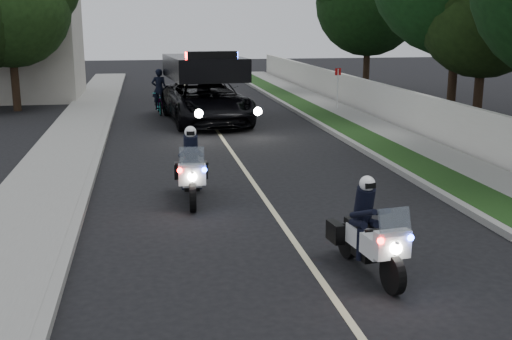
# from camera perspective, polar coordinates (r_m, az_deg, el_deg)

# --- Properties ---
(ground) EXTENTS (120.00, 120.00, 0.00)m
(ground) POSITION_cam_1_polar(r_m,az_deg,el_deg) (10.51, 5.44, -9.24)
(ground) COLOR black
(ground) RESTS_ON ground
(curb_right) EXTENTS (0.20, 60.00, 0.15)m
(curb_right) POSITION_cam_1_polar(r_m,az_deg,el_deg) (20.86, 9.01, 2.26)
(curb_right) COLOR gray
(curb_right) RESTS_ON ground
(grass_verge) EXTENTS (1.20, 60.00, 0.16)m
(grass_verge) POSITION_cam_1_polar(r_m,az_deg,el_deg) (21.10, 10.81, 2.32)
(grass_verge) COLOR #193814
(grass_verge) RESTS_ON ground
(sidewalk_right) EXTENTS (1.40, 60.00, 0.16)m
(sidewalk_right) POSITION_cam_1_polar(r_m,az_deg,el_deg) (21.59, 14.04, 2.40)
(sidewalk_right) COLOR gray
(sidewalk_right) RESTS_ON ground
(property_wall) EXTENTS (0.22, 60.00, 1.50)m
(property_wall) POSITION_cam_1_polar(r_m,az_deg,el_deg) (21.90, 16.53, 4.19)
(property_wall) COLOR beige
(property_wall) RESTS_ON ground
(curb_left) EXTENTS (0.20, 60.00, 0.15)m
(curb_left) POSITION_cam_1_polar(r_m,az_deg,el_deg) (19.78, -14.08, 1.42)
(curb_left) COLOR gray
(curb_left) RESTS_ON ground
(sidewalk_left) EXTENTS (2.00, 60.00, 0.16)m
(sidewalk_left) POSITION_cam_1_polar(r_m,az_deg,el_deg) (19.89, -17.24, 1.29)
(sidewalk_left) COLOR gray
(sidewalk_left) RESTS_ON ground
(lane_marking) EXTENTS (0.12, 50.00, 0.01)m
(lane_marking) POSITION_cam_1_polar(r_m,az_deg,el_deg) (19.92, -2.23, 1.69)
(lane_marking) COLOR #BFB78C
(lane_marking) RESTS_ON ground
(police_moto_left) EXTENTS (0.82, 2.06, 1.72)m
(police_moto_left) POSITION_cam_1_polar(r_m,az_deg,el_deg) (14.56, -5.81, -2.77)
(police_moto_left) COLOR silver
(police_moto_left) RESTS_ON ground
(police_moto_right) EXTENTS (0.90, 1.98, 1.62)m
(police_moto_right) POSITION_cam_1_polar(r_m,az_deg,el_deg) (10.58, 10.06, -9.23)
(police_moto_right) COLOR silver
(police_moto_right) RESTS_ON ground
(police_suv) EXTENTS (3.55, 6.68, 3.13)m
(police_suv) POSITION_cam_1_polar(r_m,az_deg,el_deg) (25.78, -4.48, 4.31)
(police_suv) COLOR black
(police_suv) RESTS_ON ground
(bicycle) EXTENTS (0.77, 1.95, 1.01)m
(bicycle) POSITION_cam_1_polar(r_m,az_deg,el_deg) (28.49, -8.70, 5.06)
(bicycle) COLOR black
(bicycle) RESTS_ON ground
(cyclist) EXTENTS (0.68, 0.47, 1.80)m
(cyclist) POSITION_cam_1_polar(r_m,az_deg,el_deg) (28.49, -8.70, 5.06)
(cyclist) COLOR black
(cyclist) RESTS_ON ground
(sign_post) EXTENTS (0.39, 0.39, 2.04)m
(sign_post) POSITION_cam_1_polar(r_m,az_deg,el_deg) (29.08, 7.35, 5.27)
(sign_post) COLOR red
(sign_post) RESTS_ON ground
(tree_right_c) EXTENTS (6.64, 6.64, 8.58)m
(tree_right_c) POSITION_cam_1_polar(r_m,az_deg,el_deg) (26.66, 19.31, 3.90)
(tree_right_c) COLOR black
(tree_right_c) RESTS_ON ground
(tree_right_d) EXTENTS (9.30, 9.30, 12.00)m
(tree_right_d) POSITION_cam_1_polar(r_m,az_deg,el_deg) (27.64, 17.16, 4.37)
(tree_right_d) COLOR #143C14
(tree_right_d) RESTS_ON ground
(tree_right_e) EXTENTS (6.59, 6.59, 9.80)m
(tree_right_e) POSITION_cam_1_polar(r_m,az_deg,el_deg) (36.69, 9.88, 6.84)
(tree_right_e) COLOR black
(tree_right_e) RESTS_ON ground
(tree_left_near) EXTENTS (6.34, 6.34, 9.14)m
(tree_left_near) POSITION_cam_1_polar(r_m,az_deg,el_deg) (31.12, -20.80, 5.04)
(tree_left_near) COLOR #1A3913
(tree_left_near) RESTS_ON ground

